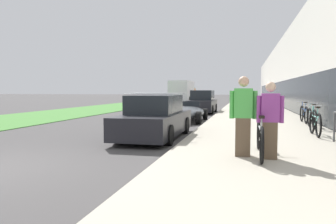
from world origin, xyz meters
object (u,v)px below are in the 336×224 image
(person_rider, at_px, (270,120))
(parked_sedan_curbside, at_px, (155,119))
(tandem_bicycle, at_px, (260,138))
(cruiser_bike_nearest, at_px, (315,123))
(vintage_roadster_curbside, at_px, (187,113))
(cruiser_bike_middle, at_px, (312,118))
(moving_truck, at_px, (183,92))
(cruiser_bike_farthest, at_px, (304,114))
(parked_sedan_far, at_px, (203,103))
(person_bystander, at_px, (243,116))

(person_rider, bearing_deg, parked_sedan_curbside, 135.68)
(tandem_bicycle, bearing_deg, parked_sedan_curbside, 136.73)
(cruiser_bike_nearest, height_order, vintage_roadster_curbside, cruiser_bike_nearest)
(tandem_bicycle, distance_m, parked_sedan_curbside, 4.39)
(cruiser_bike_middle, relative_size, moving_truck, 0.25)
(cruiser_bike_farthest, relative_size, moving_truck, 0.27)
(vintage_roadster_curbside, relative_size, parked_sedan_far, 1.00)
(person_bystander, xyz_separation_m, cruiser_bike_nearest, (2.18, 3.80, -0.47))
(cruiser_bike_farthest, height_order, vintage_roadster_curbside, cruiser_bike_farthest)
(tandem_bicycle, bearing_deg, vintage_roadster_curbside, 109.74)
(cruiser_bike_middle, xyz_separation_m, moving_truck, (-9.83, 25.72, 0.81))
(cruiser_bike_nearest, bearing_deg, tandem_bicycle, -116.27)
(tandem_bicycle, relative_size, cruiser_bike_farthest, 1.30)
(person_rider, distance_m, parked_sedan_far, 15.96)
(moving_truck, bearing_deg, cruiser_bike_middle, -69.08)
(person_rider, bearing_deg, cruiser_bike_middle, 72.47)
(parked_sedan_curbside, distance_m, vintage_roadster_curbside, 5.87)
(cruiser_bike_middle, bearing_deg, tandem_bicycle, -109.91)
(cruiser_bike_farthest, height_order, parked_sedan_curbside, parked_sedan_curbside)
(tandem_bicycle, distance_m, moving_truck, 32.51)
(vintage_roadster_curbside, distance_m, parked_sedan_far, 6.43)
(person_bystander, height_order, vintage_roadster_curbside, person_bystander)
(cruiser_bike_farthest, xyz_separation_m, parked_sedan_curbside, (-5.38, -4.94, 0.10))
(moving_truck, bearing_deg, parked_sedan_curbside, -81.03)
(tandem_bicycle, xyz_separation_m, cruiser_bike_farthest, (2.18, 7.95, 0.00))
(moving_truck, bearing_deg, vintage_roadster_curbside, -78.74)
(person_rider, relative_size, moving_truck, 0.23)
(tandem_bicycle, relative_size, person_rider, 1.49)
(parked_sedan_far, height_order, moving_truck, moving_truck)
(tandem_bicycle, distance_m, person_bystander, 0.61)
(tandem_bicycle, xyz_separation_m, person_bystander, (-0.36, -0.11, 0.48))
(tandem_bicycle, bearing_deg, person_bystander, -162.87)
(moving_truck, bearing_deg, tandem_bicycle, -76.29)
(person_bystander, xyz_separation_m, cruiser_bike_farthest, (2.54, 8.06, -0.47))
(person_bystander, bearing_deg, cruiser_bike_farthest, 72.49)
(cruiser_bike_farthest, xyz_separation_m, moving_truck, (-9.89, 23.63, 0.81))
(cruiser_bike_farthest, bearing_deg, person_bystander, -107.51)
(parked_sedan_far, bearing_deg, cruiser_bike_nearest, -66.61)
(person_rider, height_order, cruiser_bike_nearest, person_rider)
(tandem_bicycle, xyz_separation_m, parked_sedan_curbside, (-3.20, 3.01, 0.10))
(person_rider, xyz_separation_m, parked_sedan_far, (-3.39, 15.59, -0.25))
(person_rider, distance_m, cruiser_bike_middle, 6.46)
(person_bystander, xyz_separation_m, parked_sedan_curbside, (-2.84, 3.12, -0.37))
(person_bystander, height_order, cruiser_bike_farthest, person_bystander)
(person_bystander, bearing_deg, moving_truck, 103.05)
(cruiser_bike_farthest, bearing_deg, vintage_roadster_curbside, 170.16)
(moving_truck, bearing_deg, parked_sedan_far, -74.55)
(cruiser_bike_nearest, distance_m, parked_sedan_curbside, 5.06)
(tandem_bicycle, bearing_deg, cruiser_bike_farthest, 74.66)
(person_rider, bearing_deg, cruiser_bike_farthest, 76.34)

